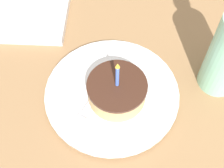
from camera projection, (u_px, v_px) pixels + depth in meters
The scene contains 5 objects.
ground_plane at pixel (100, 100), 0.66m from camera, with size 2.40×2.40×0.04m.
plate at pixel (112, 92), 0.63m from camera, with size 0.27×0.27×0.02m.
cake_slice at pixel (117, 91), 0.60m from camera, with size 0.12×0.12×0.11m.
fork at pixel (91, 105), 0.61m from camera, with size 0.16×0.09×0.00m.
marble_board at pixel (36, 1), 0.78m from camera, with size 0.27×0.17×0.02m.
Camera 1 is at (0.32, 0.04, 0.56)m, focal length 50.00 mm.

